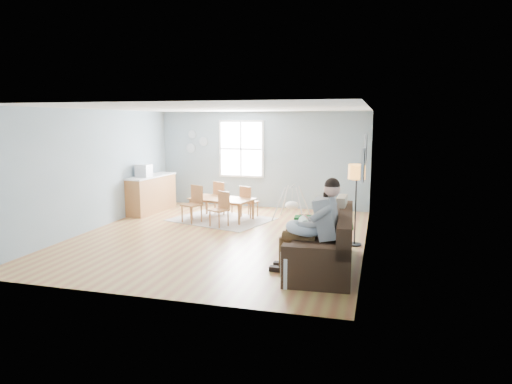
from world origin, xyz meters
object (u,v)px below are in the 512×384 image
(storage_cube, at_px, (295,270))
(baby_swing, at_px, (292,205))
(monitor, at_px, (144,171))
(chair_sw, at_px, (194,202))
(floor_lamp, at_px, (357,179))
(dining_table, at_px, (221,209))
(sofa, at_px, (325,248))
(counter, at_px, (151,193))
(chair_nw, at_px, (221,196))
(chair_ne, at_px, (248,200))
(toddler, at_px, (321,217))
(chair_se, at_px, (221,207))
(father, at_px, (315,223))

(storage_cube, height_order, baby_swing, baby_swing)
(monitor, bearing_deg, chair_sw, -18.12)
(floor_lamp, height_order, dining_table, floor_lamp)
(sofa, height_order, storage_cube, sofa)
(floor_lamp, xyz_separation_m, counter, (-5.50, 1.97, -0.83))
(sofa, height_order, chair_sw, sofa)
(sofa, xyz_separation_m, floor_lamp, (0.41, 1.53, 1.00))
(sofa, bearing_deg, floor_lamp, 75.14)
(chair_nw, relative_size, chair_ne, 1.07)
(sofa, distance_m, chair_nw, 4.88)
(toddler, xyz_separation_m, chair_ne, (-2.27, 3.25, -0.36))
(chair_sw, xyz_separation_m, counter, (-1.61, 0.87, -0.00))
(storage_cube, distance_m, dining_table, 4.79)
(monitor, xyz_separation_m, baby_swing, (3.88, 0.35, -0.78))
(counter, bearing_deg, sofa, -34.45)
(sofa, height_order, chair_nw, sofa)
(sofa, bearing_deg, dining_table, 133.94)
(storage_cube, bearing_deg, monitor, 139.16)
(monitor, bearing_deg, chair_nw, 15.91)
(chair_se, bearing_deg, baby_swing, 37.68)
(storage_cube, xyz_separation_m, chair_se, (-2.37, 3.35, 0.22))
(dining_table, relative_size, chair_nw, 1.76)
(monitor, bearing_deg, sofa, -31.71)
(dining_table, distance_m, chair_sw, 0.73)
(toddler, distance_m, floor_lamp, 1.50)
(baby_swing, bearing_deg, chair_nw, 173.83)
(floor_lamp, distance_m, dining_table, 3.82)
(chair_sw, relative_size, counter, 0.49)
(chair_se, relative_size, baby_swing, 0.91)
(toddler, xyz_separation_m, counter, (-4.99, 3.27, -0.31))
(floor_lamp, bearing_deg, counter, 160.33)
(dining_table, xyz_separation_m, chair_ne, (0.56, 0.43, 0.18))
(chair_se, xyz_separation_m, counter, (-2.39, 1.12, 0.05))
(counter, height_order, monitor, monitor)
(chair_ne, height_order, counter, counter)
(floor_lamp, bearing_deg, toddler, -111.13)
(sofa, bearing_deg, father, -110.02)
(sofa, relative_size, baby_swing, 2.69)
(storage_cube, distance_m, chair_nw, 5.49)
(storage_cube, distance_m, chair_sw, 4.80)
(father, bearing_deg, floor_lamp, 74.18)
(floor_lamp, height_order, chair_nw, floor_lamp)
(chair_sw, bearing_deg, chair_nw, 73.56)
(toddler, xyz_separation_m, storage_cube, (-0.23, -1.20, -0.58))
(father, bearing_deg, sofa, 69.98)
(chair_se, xyz_separation_m, chair_ne, (0.33, 1.10, -0.00))
(storage_cube, relative_size, monitor, 1.42)
(toddler, relative_size, chair_nw, 1.11)
(father, relative_size, monitor, 4.29)
(chair_se, distance_m, baby_swing, 1.85)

